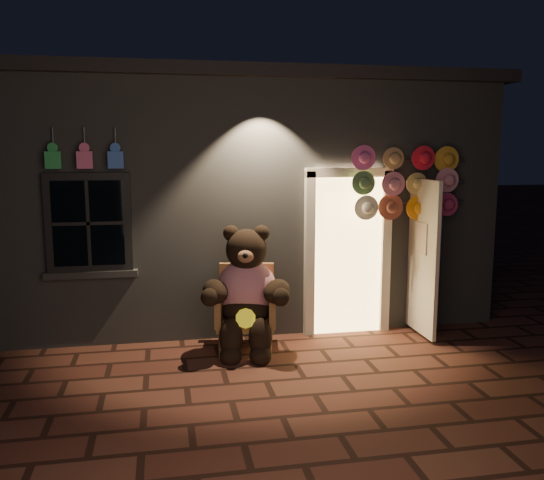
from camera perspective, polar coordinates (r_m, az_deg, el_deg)
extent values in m
plane|color=brown|center=(6.25, -0.56, -13.82)|extent=(60.00, 60.00, 0.00)
cube|color=slate|center=(9.76, -4.77, 4.40)|extent=(7.00, 5.00, 3.30)
cube|color=black|center=(9.77, -4.91, 14.57)|extent=(7.30, 5.30, 0.16)
cube|color=black|center=(7.24, -17.69, 1.62)|extent=(1.00, 0.10, 1.20)
cube|color=black|center=(7.21, -17.72, 1.59)|extent=(0.82, 0.06, 1.02)
cube|color=slate|center=(7.34, -17.46, -3.26)|extent=(1.10, 0.14, 0.08)
cube|color=#F3C46D|center=(7.66, 7.42, -1.42)|extent=(0.92, 0.10, 2.10)
cube|color=beige|center=(7.48, 3.73, -1.62)|extent=(0.12, 0.12, 2.20)
cube|color=beige|center=(7.80, 11.14, -1.33)|extent=(0.12, 0.12, 2.20)
cube|color=beige|center=(7.50, 7.68, 6.66)|extent=(1.16, 0.12, 0.12)
cube|color=beige|center=(7.65, 14.74, -1.67)|extent=(0.05, 0.80, 2.00)
cube|color=green|center=(7.16, -20.86, 7.41)|extent=(0.18, 0.07, 0.20)
cylinder|color=#59595E|center=(7.22, -20.89, 9.40)|extent=(0.02, 0.02, 0.25)
cube|color=#DA5986|center=(7.11, -18.06, 7.55)|extent=(0.18, 0.07, 0.20)
cylinder|color=#59595E|center=(7.17, -18.09, 9.55)|extent=(0.02, 0.02, 0.25)
cube|color=#345DB8|center=(7.08, -15.22, 7.67)|extent=(0.18, 0.07, 0.20)
cylinder|color=#59595E|center=(7.13, -15.27, 9.68)|extent=(0.02, 0.02, 0.25)
cube|color=#9A6B3B|center=(7.02, -2.59, -8.15)|extent=(0.77, 0.74, 0.10)
cube|color=#9A6B3B|center=(7.21, -2.52, -4.92)|extent=(0.68, 0.20, 0.67)
cube|color=#9A6B3B|center=(6.97, -5.23, -6.67)|extent=(0.18, 0.58, 0.38)
cube|color=#9A6B3B|center=(6.95, 0.03, -6.69)|extent=(0.18, 0.58, 0.38)
cylinder|color=#9A6B3B|center=(6.85, -5.11, -10.41)|extent=(0.05, 0.05, 0.31)
cylinder|color=#9A6B3B|center=(6.83, -0.20, -10.44)|extent=(0.05, 0.05, 0.31)
cylinder|color=#9A6B3B|center=(7.36, -4.77, -9.02)|extent=(0.05, 0.05, 0.31)
cylinder|color=#9A6B3B|center=(7.34, -0.22, -9.04)|extent=(0.05, 0.05, 0.31)
ellipsoid|color=red|center=(6.97, -2.52, -4.89)|extent=(0.81, 0.70, 0.76)
ellipsoid|color=black|center=(6.95, -2.53, -6.84)|extent=(0.67, 0.60, 0.36)
sphere|color=black|center=(6.82, -2.57, -0.93)|extent=(0.57, 0.57, 0.49)
sphere|color=black|center=(6.83, -4.08, 0.69)|extent=(0.19, 0.19, 0.19)
sphere|color=black|center=(6.82, -1.06, 0.69)|extent=(0.19, 0.19, 0.19)
ellipsoid|color=#976545|center=(6.61, -2.63, -1.63)|extent=(0.21, 0.17, 0.15)
ellipsoid|color=black|center=(6.76, -5.66, -5.09)|extent=(0.35, 0.53, 0.28)
ellipsoid|color=black|center=(6.74, 0.48, -5.10)|extent=(0.49, 0.57, 0.28)
ellipsoid|color=black|center=(6.73, -4.08, -9.65)|extent=(0.28, 0.28, 0.47)
ellipsoid|color=black|center=(6.72, -1.15, -9.66)|extent=(0.28, 0.28, 0.47)
sphere|color=black|center=(6.73, -4.10, -11.36)|extent=(0.25, 0.25, 0.25)
sphere|color=black|center=(6.72, -1.16, -11.38)|extent=(0.25, 0.25, 0.25)
cylinder|color=yellow|center=(6.65, -2.63, -7.76)|extent=(0.25, 0.13, 0.22)
cylinder|color=#59595E|center=(8.03, 16.37, 0.08)|extent=(0.04, 0.04, 2.46)
cylinder|color=#59595E|center=(7.80, 14.97, 7.64)|extent=(1.10, 0.03, 0.03)
cylinder|color=#59595E|center=(7.81, 14.89, 5.63)|extent=(1.10, 0.03, 0.03)
cylinder|color=#59595E|center=(7.83, 14.81, 3.63)|extent=(1.10, 0.03, 0.03)
cylinder|color=#E15CA3|center=(7.42, 9.17, 8.12)|extent=(0.31, 0.11, 0.31)
cylinder|color=tan|center=(7.52, 11.89, 8.06)|extent=(0.31, 0.11, 0.31)
cylinder|color=red|center=(7.64, 14.53, 7.97)|extent=(0.31, 0.11, 0.31)
cylinder|color=gold|center=(7.86, 16.77, 7.90)|extent=(0.31, 0.11, 0.31)
cylinder|color=#639256|center=(7.40, 9.19, 5.64)|extent=(0.31, 0.11, 0.31)
cylinder|color=pink|center=(7.50, 11.90, 5.61)|extent=(0.31, 0.11, 0.31)
cylinder|color=tan|center=(7.71, 14.25, 5.61)|extent=(0.31, 0.11, 0.31)
cylinder|color=pink|center=(7.84, 16.77, 5.56)|extent=(0.31, 0.11, 0.31)
cylinder|color=white|center=(7.40, 9.21, 3.16)|extent=(0.31, 0.11, 0.31)
cylinder|color=brown|center=(7.58, 11.65, 3.23)|extent=(0.31, 0.11, 0.31)
cylinder|color=#FF9D1A|center=(7.70, 14.25, 3.23)|extent=(0.31, 0.11, 0.31)
cylinder|color=#C73664|center=(7.84, 16.77, 3.22)|extent=(0.31, 0.11, 0.31)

